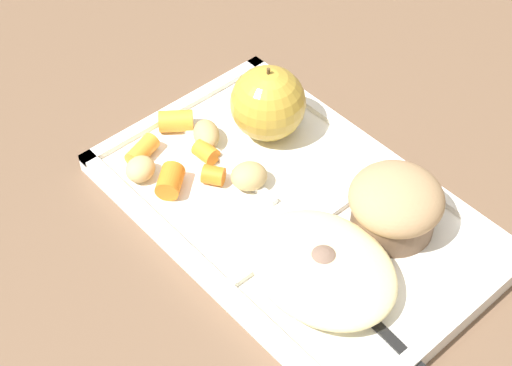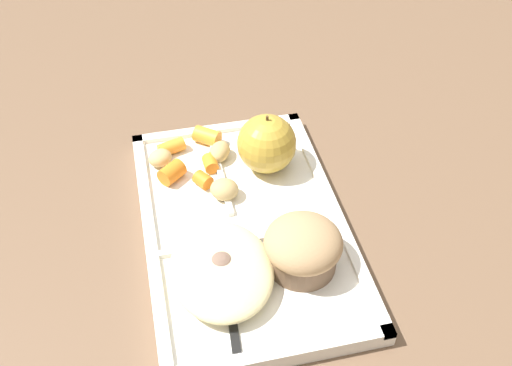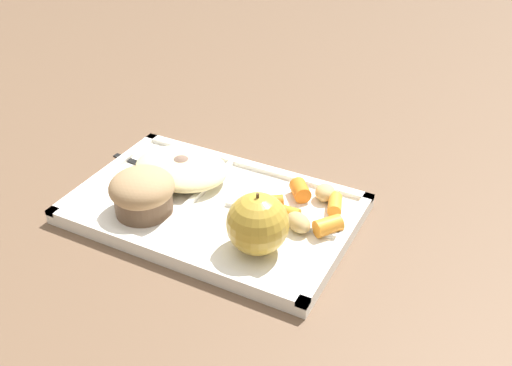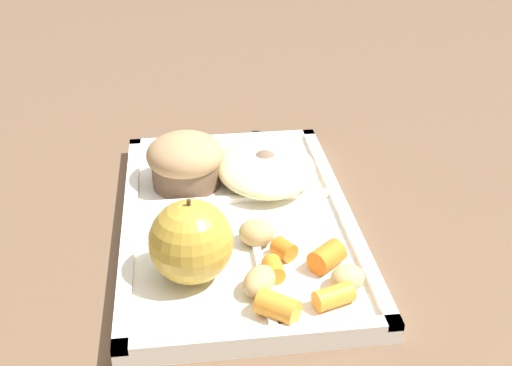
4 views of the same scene
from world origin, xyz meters
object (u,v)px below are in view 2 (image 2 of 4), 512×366
object	(u,v)px
green_apple	(267,144)
plastic_fork	(231,309)
bran_muffin	(303,247)
lunch_tray	(244,226)

from	to	relation	value
green_apple	plastic_fork	bearing A→B (deg)	-22.76
bran_muffin	green_apple	bearing A→B (deg)	-180.00
plastic_fork	lunch_tray	bearing A→B (deg)	162.05
lunch_tray	plastic_fork	size ratio (longest dim) A/B	2.53
lunch_tray	plastic_fork	bearing A→B (deg)	-17.95
lunch_tray	green_apple	bearing A→B (deg)	151.58
green_apple	plastic_fork	distance (m)	0.24
bran_muffin	plastic_fork	bearing A→B (deg)	-64.95
green_apple	plastic_fork	world-z (taller)	green_apple
green_apple	bran_muffin	xyz separation A→B (m)	(0.17, 0.00, -0.01)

